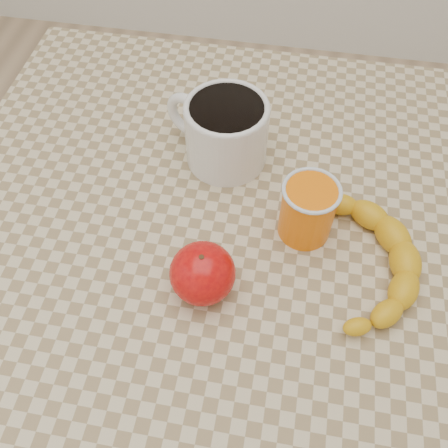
% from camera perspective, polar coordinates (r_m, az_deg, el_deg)
% --- Properties ---
extents(ground, '(3.00, 3.00, 0.00)m').
position_cam_1_polar(ground, '(1.34, 0.00, -19.41)').
color(ground, tan).
rests_on(ground, ground).
extents(table, '(0.80, 0.80, 0.75)m').
position_cam_1_polar(table, '(0.73, 0.00, -4.83)').
color(table, '#C5B38B').
rests_on(table, ground).
extents(coffee_mug, '(0.17, 0.15, 0.10)m').
position_cam_1_polar(coffee_mug, '(0.70, 0.07, 10.73)').
color(coffee_mug, silver).
rests_on(coffee_mug, table).
extents(orange_juice_glass, '(0.07, 0.07, 0.08)m').
position_cam_1_polar(orange_juice_glass, '(0.63, 9.55, 1.62)').
color(orange_juice_glass, orange).
rests_on(orange_juice_glass, table).
extents(apple, '(0.08, 0.08, 0.07)m').
position_cam_1_polar(apple, '(0.58, -2.47, -5.64)').
color(apple, '#990509').
rests_on(apple, table).
extents(banana, '(0.26, 0.30, 0.04)m').
position_cam_1_polar(banana, '(0.64, 15.55, -3.69)').
color(banana, gold).
rests_on(banana, table).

